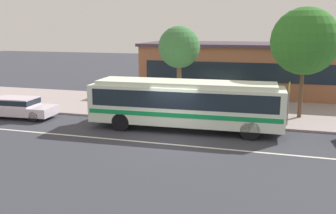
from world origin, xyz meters
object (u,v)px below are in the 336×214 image
at_px(pedestrian_walking_along_curb, 262,103).
at_px(sedan_behind_bus, 18,106).
at_px(bus_stop_sign, 289,98).
at_px(street_tree_mid_block, 305,41).
at_px(street_tree_near_stop, 179,48).
at_px(transit_bus, 185,102).
at_px(pedestrian_waiting_near_sign, 145,102).

bearing_deg(pedestrian_walking_along_curb, sedan_behind_bus, -165.98).
xyz_separation_m(bus_stop_sign, street_tree_mid_block, (0.79, 2.23, 3.07)).
xyz_separation_m(sedan_behind_bus, street_tree_mid_block, (17.09, 4.56, 4.06)).
bearing_deg(street_tree_near_stop, transit_bus, -71.51).
height_order(sedan_behind_bus, street_tree_mid_block, street_tree_mid_block).
bearing_deg(street_tree_mid_block, bus_stop_sign, -109.42).
bearing_deg(street_tree_mid_block, pedestrian_walking_along_curb, -159.08).
height_order(pedestrian_walking_along_curb, bus_stop_sign, bus_stop_sign).
xyz_separation_m(transit_bus, bus_stop_sign, (5.47, 2.15, 0.13)).
xyz_separation_m(transit_bus, pedestrian_waiting_near_sign, (-3.02, 1.76, -0.50)).
height_order(pedestrian_waiting_near_sign, bus_stop_sign, bus_stop_sign).
bearing_deg(transit_bus, bus_stop_sign, 21.42).
height_order(pedestrian_walking_along_curb, street_tree_near_stop, street_tree_near_stop).
xyz_separation_m(transit_bus, pedestrian_walking_along_curb, (4.01, 3.52, -0.53)).
bearing_deg(street_tree_mid_block, pedestrian_waiting_near_sign, -164.24).
distance_m(transit_bus, street_tree_mid_block, 8.28).
bearing_deg(bus_stop_sign, transit_bus, -158.58).
bearing_deg(bus_stop_sign, pedestrian_walking_along_curb, 136.93).
relative_size(transit_bus, pedestrian_walking_along_curb, 6.57).
height_order(sedan_behind_bus, street_tree_near_stop, street_tree_near_stop).
height_order(transit_bus, bus_stop_sign, transit_bus).
xyz_separation_m(pedestrian_waiting_near_sign, street_tree_mid_block, (9.28, 2.62, 3.69)).
bearing_deg(street_tree_near_stop, pedestrian_waiting_near_sign, -114.97).
xyz_separation_m(transit_bus, sedan_behind_bus, (-10.83, -0.18, -0.87)).
xyz_separation_m(sedan_behind_bus, street_tree_near_stop, (9.22, 4.99, 3.56)).
relative_size(pedestrian_waiting_near_sign, pedestrian_walking_along_curb, 1.03).
height_order(pedestrian_waiting_near_sign, street_tree_mid_block, street_tree_mid_block).
bearing_deg(sedan_behind_bus, street_tree_near_stop, 28.42).
bearing_deg(street_tree_near_stop, street_tree_mid_block, -3.08).
xyz_separation_m(sedan_behind_bus, pedestrian_waiting_near_sign, (7.80, 1.94, 0.37)).
distance_m(transit_bus, sedan_behind_bus, 10.86).
relative_size(pedestrian_waiting_near_sign, street_tree_mid_block, 0.25).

